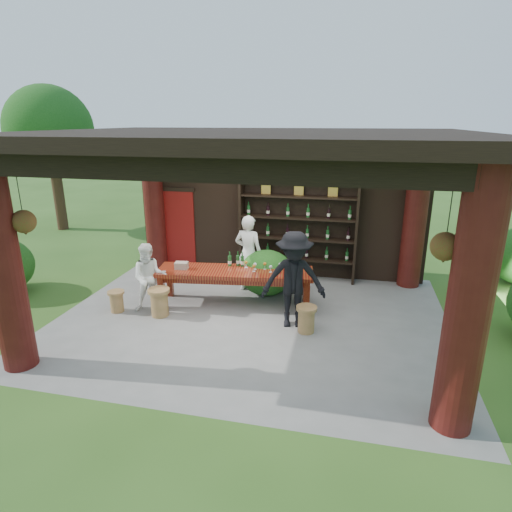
% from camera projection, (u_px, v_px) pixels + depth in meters
% --- Properties ---
extents(ground, '(90.00, 90.00, 0.00)m').
position_uv_depth(ground, '(251.00, 318.00, 8.30)').
color(ground, '#2D5119').
rests_on(ground, ground).
extents(pavilion, '(7.50, 6.00, 3.60)m').
position_uv_depth(pavilion, '(256.00, 206.00, 8.06)').
color(pavilion, slate).
rests_on(pavilion, ground).
extents(wine_shelf, '(2.77, 0.42, 2.44)m').
position_uv_depth(wine_shelf, '(297.00, 229.00, 10.09)').
color(wine_shelf, black).
rests_on(wine_shelf, ground).
extents(tasting_table, '(3.26, 1.24, 0.75)m').
position_uv_depth(tasting_table, '(235.00, 276.00, 8.77)').
color(tasting_table, '#5D110D').
rests_on(tasting_table, ground).
extents(stool_near_left, '(0.42, 0.42, 0.56)m').
position_uv_depth(stool_near_left, '(159.00, 302.00, 8.34)').
color(stool_near_left, olive).
rests_on(stool_near_left, ground).
extents(stool_near_right, '(0.38, 0.38, 0.50)m').
position_uv_depth(stool_near_right, '(306.00, 319.00, 7.70)').
color(stool_near_right, olive).
rests_on(stool_near_right, ground).
extents(stool_far_left, '(0.33, 0.33, 0.44)m').
position_uv_depth(stool_far_left, '(117.00, 301.00, 8.54)').
color(stool_far_left, olive).
rests_on(stool_far_left, ground).
extents(host, '(0.68, 0.50, 1.73)m').
position_uv_depth(host, '(248.00, 253.00, 9.44)').
color(host, white).
rests_on(host, ground).
extents(guest_woman, '(0.83, 0.76, 1.39)m').
position_uv_depth(guest_woman, '(150.00, 277.00, 8.48)').
color(guest_woman, white).
rests_on(guest_woman, ground).
extents(guest_man, '(1.28, 0.89, 1.81)m').
position_uv_depth(guest_man, '(294.00, 280.00, 7.77)').
color(guest_man, black).
rests_on(guest_man, ground).
extents(table_bottles, '(0.34, 0.14, 0.31)m').
position_uv_depth(table_bottles, '(237.00, 259.00, 8.95)').
color(table_bottles, '#194C1E').
rests_on(table_bottles, tasting_table).
extents(table_glasses, '(0.99, 0.29, 0.15)m').
position_uv_depth(table_glasses, '(266.00, 267.00, 8.71)').
color(table_glasses, silver).
rests_on(table_glasses, tasting_table).
extents(napkin_basket, '(0.28, 0.21, 0.14)m').
position_uv_depth(napkin_basket, '(181.00, 265.00, 8.80)').
color(napkin_basket, '#BF6672').
rests_on(napkin_basket, tasting_table).
extents(shrubs, '(14.96, 7.81, 1.36)m').
position_uv_depth(shrubs, '(401.00, 296.00, 7.96)').
color(shrubs, '#194C14').
rests_on(shrubs, ground).
extents(trees, '(20.42, 11.01, 4.80)m').
position_uv_depth(trees, '(445.00, 137.00, 8.24)').
color(trees, '#3F2819').
rests_on(trees, ground).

